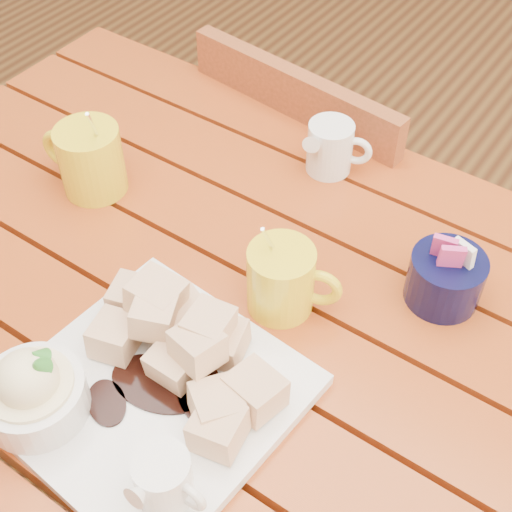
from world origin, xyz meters
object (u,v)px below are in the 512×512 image
Objects in this scene: dessert_plate at (132,383)px; coffee_mug_left at (89,159)px; coffee_mug_right at (283,279)px; chair_far at (320,212)px; table at (239,365)px.

coffee_mug_left reaches higher than dessert_plate.
coffee_mug_right is at bearing -11.83° from coffee_mug_left.
coffee_mug_right is 0.16× the size of chair_far.
dessert_plate is at bearing -124.16° from coffee_mug_right.
coffee_mug_right reaches higher than table.
table is 9.06× the size of coffee_mug_right.
table is 0.16m from coffee_mug_right.
dessert_plate reaches higher than chair_far.
table is 0.21m from dessert_plate.
dessert_plate is at bearing 107.78° from chair_far.
table is 8.18× the size of coffee_mug_left.
dessert_plate is 0.73m from chair_far.
coffee_mug_right is (0.06, 0.20, 0.01)m from dessert_plate.
coffee_mug_right is at bearing 119.43° from chair_far.
chair_far reaches higher than table.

